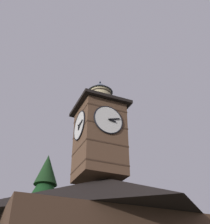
{
  "coord_description": "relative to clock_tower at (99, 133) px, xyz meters",
  "views": [
    {
      "loc": [
        6.87,
        15.76,
        2.06
      ],
      "look_at": [
        -0.51,
        -0.99,
        13.6
      ],
      "focal_mm": 45.61,
      "sensor_mm": 36.0,
      "label": 1
    }
  ],
  "objects": [
    {
      "name": "clock_tower",
      "position": [
        0.0,
        0.0,
        0.0
      ],
      "size": [
        3.78,
        3.78,
        8.38
      ],
      "color": "brown",
      "rests_on": "building_main"
    },
    {
      "name": "moon",
      "position": [
        -14.26,
        -43.67,
        6.09
      ],
      "size": [
        1.44,
        1.44,
        1.44
      ],
      "color": "silver"
    }
  ]
}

